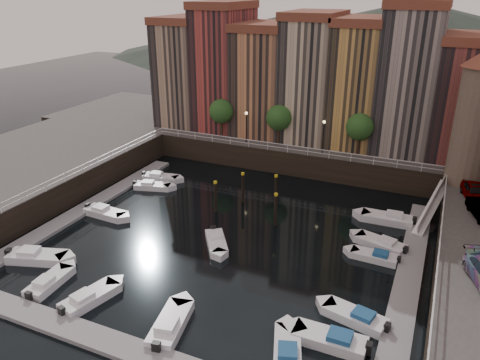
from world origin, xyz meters
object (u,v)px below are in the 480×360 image
at_px(boat_left_3, 152,186).
at_px(corner_tower, 480,115).
at_px(gangway, 432,205).
at_px(mooring_pilings, 252,196).
at_px(car_a, 475,193).
at_px(boat_left_2, 105,213).
at_px(boat_left_0, 36,257).

bearing_deg(boat_left_3, corner_tower, -1.04).
relative_size(corner_tower, gangway, 1.66).
relative_size(corner_tower, boat_left_3, 3.07).
bearing_deg(gangway, corner_tower, 57.20).
distance_m(mooring_pilings, car_a, 21.36).
bearing_deg(boat_left_3, mooring_pilings, -18.50).
bearing_deg(boat_left_3, boat_left_2, -109.49).
relative_size(mooring_pilings, car_a, 1.53).
xyz_separation_m(gangway, mooring_pilings, (-17.18, -4.89, -0.27)).
xyz_separation_m(mooring_pilings, boat_left_0, (-13.15, -16.47, -1.24)).
relative_size(gangway, boat_left_2, 1.71).
relative_size(boat_left_0, car_a, 1.17).
bearing_deg(gangway, boat_left_2, -158.27).
relative_size(mooring_pilings, boat_left_3, 1.56).
bearing_deg(gangway, boat_left_3, -171.77).
bearing_deg(mooring_pilings, boat_left_2, -151.40).
relative_size(corner_tower, boat_left_2, 2.84).
relative_size(boat_left_3, car_a, 0.98).
xyz_separation_m(gangway, boat_left_0, (-30.33, -21.36, -1.51)).
xyz_separation_m(boat_left_2, car_a, (33.95, 12.37, 3.41)).
xyz_separation_m(boat_left_3, car_a, (33.49, 4.56, 3.44)).
height_order(corner_tower, boat_left_0, corner_tower).
bearing_deg(boat_left_0, car_a, 14.54).
xyz_separation_m(boat_left_0, car_a, (33.78, 21.58, 3.37)).
bearing_deg(boat_left_0, boat_left_3, 70.99).
bearing_deg(car_a, gangway, 171.13).
bearing_deg(boat_left_0, gangway, 17.13).
bearing_deg(mooring_pilings, boat_left_0, -128.61).
relative_size(gangway, car_a, 1.81).
xyz_separation_m(boat_left_0, boat_left_3, (0.29, 17.02, -0.07)).
height_order(boat_left_0, car_a, car_a).
distance_m(boat_left_0, boat_left_3, 17.02).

